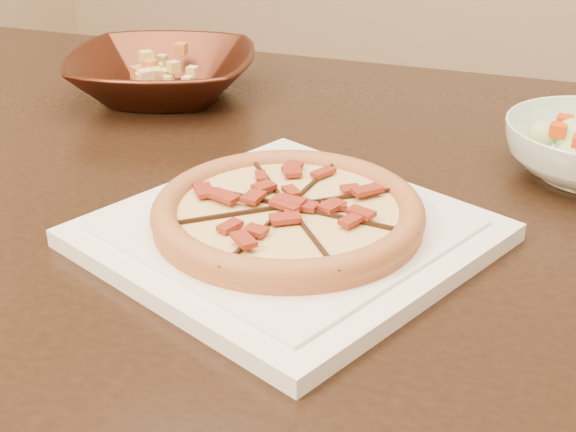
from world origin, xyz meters
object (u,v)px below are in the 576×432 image
(pizza, at_px, (288,212))
(bronze_bowl, at_px, (163,75))
(dining_table, at_px, (251,243))
(plate, at_px, (288,234))

(pizza, distance_m, bronze_bowl, 0.48)
(dining_table, distance_m, pizza, 0.21)
(dining_table, relative_size, bronze_bowl, 5.98)
(pizza, bearing_deg, dining_table, 129.66)
(dining_table, xyz_separation_m, pizza, (0.11, -0.13, 0.13))
(plate, bearing_deg, dining_table, 129.66)
(plate, bearing_deg, bronze_bowl, 136.65)
(dining_table, bearing_deg, pizza, -50.34)
(plate, distance_m, pizza, 0.02)
(dining_table, height_order, plate, plate)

